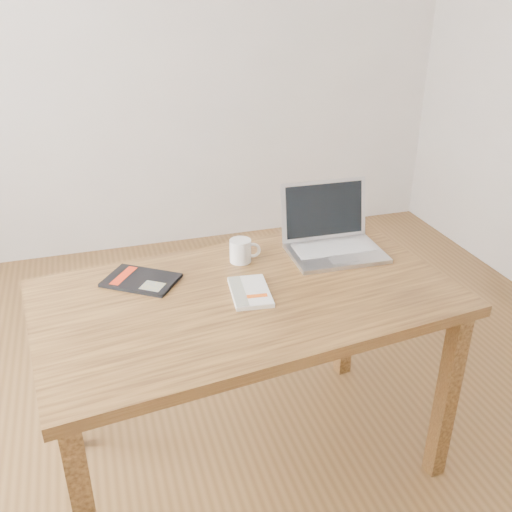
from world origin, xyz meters
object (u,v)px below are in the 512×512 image
object	(u,v)px
black_guidebook	(141,280)
coffee_mug	(241,250)
white_guidebook	(250,292)
desk	(247,316)
laptop	(332,237)

from	to	relation	value
black_guidebook	coffee_mug	world-z (taller)	coffee_mug
white_guidebook	coffee_mug	distance (m)	0.24
white_guidebook	black_guidebook	size ratio (longest dim) A/B	0.75
white_guidebook	coffee_mug	bearing A→B (deg)	87.48
desk	coffee_mug	size ratio (longest dim) A/B	12.71
white_guidebook	black_guidebook	world-z (taller)	white_guidebook
desk	black_guidebook	size ratio (longest dim) A/B	5.04
white_guidebook	black_guidebook	xyz separation A→B (m)	(-0.33, 0.19, -0.00)
black_guidebook	coffee_mug	distance (m)	0.38
white_guidebook	laptop	world-z (taller)	laptop
desk	laptop	world-z (taller)	laptop
desk	laptop	xyz separation A→B (m)	(0.40, 0.22, 0.14)
desk	laptop	bearing A→B (deg)	22.34
white_guidebook	coffee_mug	size ratio (longest dim) A/B	1.88
laptop	desk	bearing A→B (deg)	-149.25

